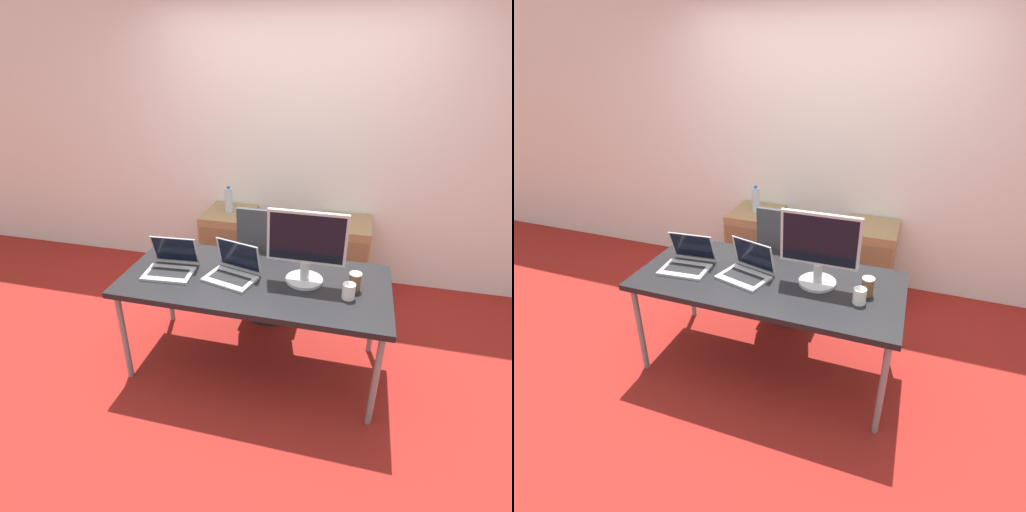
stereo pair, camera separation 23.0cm
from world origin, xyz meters
The scene contains 12 objects.
ground_plane centered at (0.00, 0.00, 0.00)m, with size 14.00×14.00×0.00m, color maroon.
wall_back centered at (0.00, 1.50, 1.30)m, with size 10.00×0.05×2.60m.
desk centered at (0.00, 0.00, 0.69)m, with size 1.78×0.83×0.73m.
office_chair centered at (-0.04, 0.67, 0.38)m, with size 0.56×0.56×1.04m.
cabinet_left centered at (-0.57, 1.21, 0.36)m, with size 0.46×0.52×0.71m.
cabinet_right centered at (0.54, 1.21, 0.36)m, with size 0.46×0.52×0.71m.
water_bottle centered at (-0.57, 1.21, 0.83)m, with size 0.07×0.07×0.25m.
laptop_left centered at (-0.58, -0.05, 0.78)m, with size 0.34×0.32×0.23m.
laptop_right centered at (-0.15, -0.02, 0.78)m, with size 0.38×0.35×0.24m.
monitor centered at (0.33, 0.05, 0.99)m, with size 0.51×0.25×0.49m.
coffee_cup_white centered at (0.62, -0.09, 0.78)m, with size 0.08×0.08×0.10m.
coffee_cup_brown centered at (0.65, 0.02, 0.79)m, with size 0.08×0.08×0.12m.
Camera 1 is at (0.58, -2.24, 2.09)m, focal length 28.00 mm.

